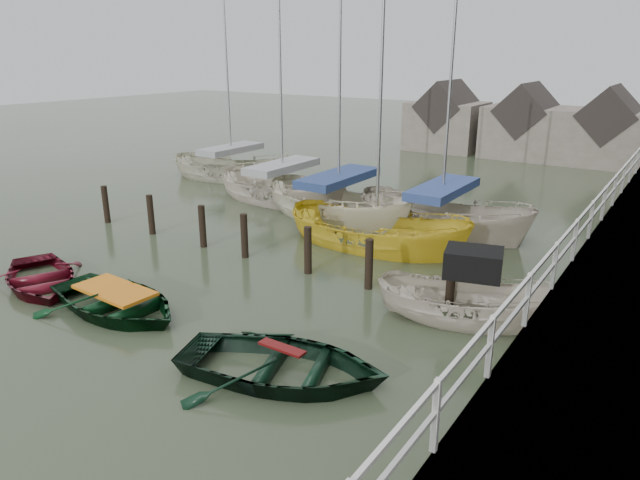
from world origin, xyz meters
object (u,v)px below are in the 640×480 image
Objects in this scene: rowboat_dkgreen at (283,378)px; sailboat_b at (338,218)px; rowboat_green at (117,312)px; sailboat_d at (440,230)px; rowboat_red at (41,286)px; sailboat_a at (283,201)px; sailboat_c at (376,246)px; motorboat at (466,317)px; sailboat_e at (232,178)px.

sailboat_b reaches higher than rowboat_dkgreen.
rowboat_green is 0.31× the size of sailboat_d.
sailboat_b is 3.91m from sailboat_d.
rowboat_red is at bearing 94.82° from rowboat_green.
sailboat_c is (6.08, -2.91, -0.05)m from sailboat_a.
rowboat_dkgreen is 0.33× the size of sailboat_b.
sailboat_b is 0.99× the size of sailboat_d.
sailboat_b is at bearing 8.55° from rowboat_dkgreen.
sailboat_b reaches higher than rowboat_green.
rowboat_red is 0.80× the size of motorboat.
sailboat_e reaches higher than rowboat_red.
sailboat_a is 1.17× the size of sailboat_e.
rowboat_red is 10.61m from sailboat_b.
sailboat_e is at bearing 27.20° from rowboat_dkgreen.
sailboat_c reaches higher than rowboat_green.
sailboat_d is at bearing -113.16° from sailboat_e.
sailboat_d is (3.84, 0.74, 0.00)m from sailboat_b.
sailboat_e reaches higher than motorboat.
sailboat_c reaches higher than sailboat_e.
sailboat_a is (-0.10, 11.01, 0.06)m from rowboat_red.
rowboat_red is 0.31× the size of sailboat_a.
sailboat_a reaches higher than rowboat_green.
rowboat_dkgreen reaches higher than rowboat_red.
sailboat_c reaches higher than rowboat_dkgreen.
motorboat is (7.29, 4.36, 0.10)m from rowboat_green.
sailboat_e is at bearing 69.22° from sailboat_a.
sailboat_d is (-3.30, 6.35, -0.03)m from motorboat.
sailboat_e is (-12.13, 2.40, -0.01)m from sailboat_d.
motorboat is 0.36× the size of sailboat_d.
sailboat_a is at bearing 87.33° from sailboat_b.
sailboat_d is at bearing -8.76° from rowboat_red.
rowboat_dkgreen is 0.35× the size of sailboat_a.
motorboat is 17.73m from sailboat_e.
rowboat_red is 11.01m from sailboat_a.
sailboat_e is (-8.13, 13.11, 0.06)m from rowboat_green.
sailboat_d reaches higher than sailboat_a.
rowboat_red is 0.29× the size of sailboat_b.
rowboat_red is 11.32m from motorboat.
sailboat_e is (-8.29, 3.14, -0.00)m from sailboat_b.
rowboat_green is 8.50m from motorboat.
sailboat_a is at bearing 43.04° from motorboat.
motorboat is (2.09, 4.44, 0.10)m from rowboat_dkgreen.
sailboat_b is 3.38m from sailboat_c.
rowboat_dkgreen is 18.75m from sailboat_e.
rowboat_dkgreen is 0.38× the size of sailboat_c.
rowboat_green is 11.43m from sailboat_d.
sailboat_a reaches higher than motorboat.
sailboat_c reaches higher than motorboat.
rowboat_red is at bearing 98.24° from motorboat.
sailboat_c is at bearing -111.98° from sailboat_a.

